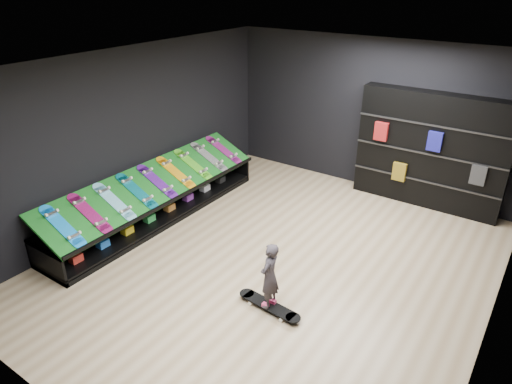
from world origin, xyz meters
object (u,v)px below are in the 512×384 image
Objects in this scene: back_shelving at (431,151)px; child at (269,287)px; floor_skateboard at (269,307)px; display_rack at (157,205)px.

child is at bearing -99.97° from back_shelving.
child is (-0.76, -4.30, -0.71)m from back_shelving.
floor_skateboard is at bearing 129.52° from child.
floor_skateboard is 1.73× the size of child.
child is (-0.00, -0.00, 0.33)m from floor_skateboard.
back_shelving is 2.76× the size of floor_skateboard.
child reaches higher than floor_skateboard.
display_rack is 3.24m from floor_skateboard.
back_shelving is at bearing 40.89° from display_rack.
floor_skateboard is (-0.76, -4.30, -1.04)m from back_shelving.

